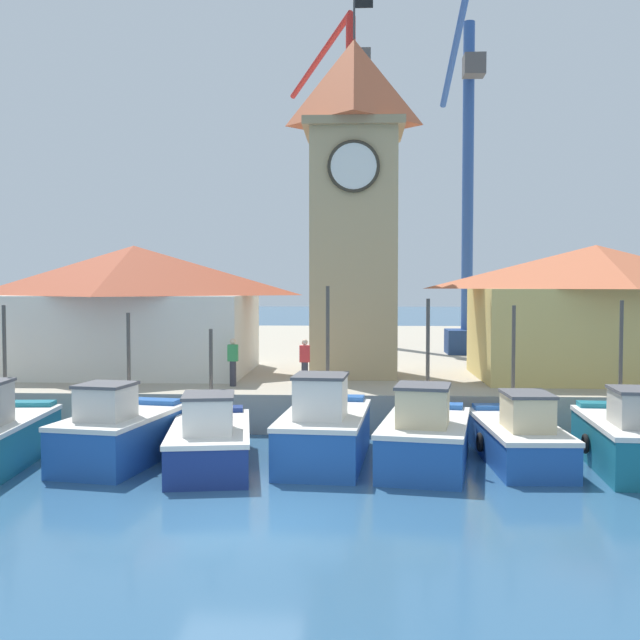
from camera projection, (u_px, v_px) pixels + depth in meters
ground_plane at (238, 521)px, 14.80m from camera, size 300.00×300.00×0.00m
quay_wharf at (316, 355)px, 43.26m from camera, size 120.00×40.00×1.25m
fishing_boat_mid_left at (119, 433)px, 19.56m from camera, size 2.71×4.49×3.93m
fishing_boat_center at (210, 440)px, 19.22m from camera, size 2.71×5.13×3.51m
fishing_boat_mid_right at (324, 430)px, 19.75m from camera, size 2.52×5.01×4.64m
fishing_boat_right_inner at (425, 437)px, 19.17m from camera, size 2.86×4.85×4.32m
fishing_boat_right_outer at (519, 437)px, 19.72m from camera, size 2.05×5.10×4.12m
fishing_boat_far_right at (626, 439)px, 18.93m from camera, size 2.08×4.76×4.28m
clock_tower at (354, 198)px, 28.06m from camera, size 3.66×3.66×14.17m
warehouse_left at (134, 308)px, 29.20m from camera, size 9.34×6.82×4.96m
warehouse_right at (595, 310)px, 27.24m from camera, size 8.86×5.89×4.88m
port_crane_near at (466, 222)px, 37.39m from camera, size 2.00×9.32×18.56m
port_crane_far at (348, 214)px, 43.50m from camera, size 5.27×9.17×19.17m
dock_worker_near_tower at (305, 362)px, 24.97m from camera, size 0.34×0.22×1.62m
dock_worker_along_quay at (233, 361)px, 25.28m from camera, size 0.34×0.22×1.62m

